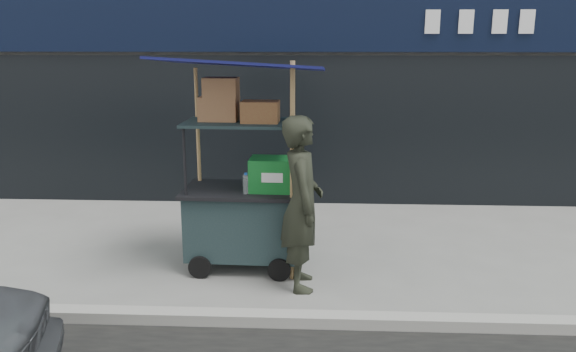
{
  "coord_description": "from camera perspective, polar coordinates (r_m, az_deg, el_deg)",
  "views": [
    {
      "loc": [
        0.43,
        -5.05,
        2.66
      ],
      "look_at": [
        0.14,
        1.2,
        1.12
      ],
      "focal_mm": 35.0,
      "sensor_mm": 36.0,
      "label": 1
    }
  ],
  "objects": [
    {
      "name": "ground",
      "position": [
        5.72,
        -2.0,
        -13.87
      ],
      "size": [
        80.0,
        80.0,
        0.0
      ],
      "primitive_type": "plane",
      "color": "slate",
      "rests_on": "ground"
    },
    {
      "name": "curb",
      "position": [
        5.52,
        -2.18,
        -14.29
      ],
      "size": [
        80.0,
        0.18,
        0.12
      ],
      "primitive_type": "cube",
      "color": "gray",
      "rests_on": "ground"
    },
    {
      "name": "vendor_cart",
      "position": [
        6.55,
        -4.37,
        -2.04
      ],
      "size": [
        1.88,
        1.36,
        2.49
      ],
      "rotation": [
        0.0,
        0.0,
        -0.04
      ],
      "color": "#1A2A2C",
      "rests_on": "ground"
    },
    {
      "name": "vendor_man",
      "position": [
        5.99,
        1.41,
        -2.8
      ],
      "size": [
        0.52,
        0.73,
        1.89
      ],
      "primitive_type": "imported",
      "rotation": [
        0.0,
        0.0,
        1.67
      ],
      "color": "black",
      "rests_on": "ground"
    }
  ]
}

